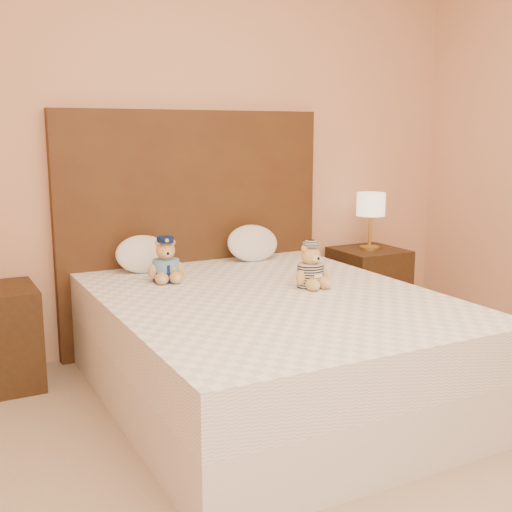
{
  "coord_description": "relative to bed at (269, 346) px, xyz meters",
  "views": [
    {
      "loc": [
        -1.53,
        -1.58,
        1.37
      ],
      "look_at": [
        0.05,
        1.45,
        0.7
      ],
      "focal_mm": 45.0,
      "sensor_mm": 36.0,
      "label": 1
    }
  ],
  "objects": [
    {
      "name": "room_walls",
      "position": [
        0.0,
        -0.74,
        1.53
      ],
      "size": [
        4.04,
        4.52,
        2.72
      ],
      "color": "tan",
      "rests_on": "ground"
    },
    {
      "name": "bed",
      "position": [
        0.0,
        0.0,
        0.0
      ],
      "size": [
        1.6,
        2.0,
        0.55
      ],
      "color": "white",
      "rests_on": "ground"
    },
    {
      "name": "headboard",
      "position": [
        0.0,
        1.01,
        0.47
      ],
      "size": [
        1.75,
        0.08,
        1.5
      ],
      "primitive_type": "cube",
      "color": "#472E15",
      "rests_on": "ground"
    },
    {
      "name": "nightstand_right",
      "position": [
        1.25,
        0.8,
        -0.0
      ],
      "size": [
        0.45,
        0.45,
        0.55
      ],
      "primitive_type": "cube",
      "color": "#382312",
      "rests_on": "ground"
    },
    {
      "name": "lamp",
      "position": [
        1.25,
        0.8,
        0.57
      ],
      "size": [
        0.2,
        0.2,
        0.4
      ],
      "color": "gold",
      "rests_on": "nightstand_right"
    },
    {
      "name": "teddy_police",
      "position": [
        -0.36,
        0.53,
        0.4
      ],
      "size": [
        0.24,
        0.23,
        0.25
      ],
      "primitive_type": null,
      "rotation": [
        0.0,
        0.0,
        -0.14
      ],
      "color": "tan",
      "rests_on": "bed"
    },
    {
      "name": "teddy_prisoner",
      "position": [
        0.27,
        0.04,
        0.39
      ],
      "size": [
        0.23,
        0.22,
        0.24
      ],
      "primitive_type": null,
      "rotation": [
        0.0,
        0.0,
        0.1
      ],
      "color": "tan",
      "rests_on": "bed"
    },
    {
      "name": "pillow_left",
      "position": [
        -0.4,
        0.83,
        0.39
      ],
      "size": [
        0.33,
        0.22,
        0.23
      ],
      "primitive_type": "ellipsoid",
      "color": "white",
      "rests_on": "bed"
    },
    {
      "name": "pillow_right",
      "position": [
        0.33,
        0.83,
        0.4
      ],
      "size": [
        0.35,
        0.23,
        0.25
      ],
      "primitive_type": "ellipsoid",
      "color": "white",
      "rests_on": "bed"
    }
  ]
}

